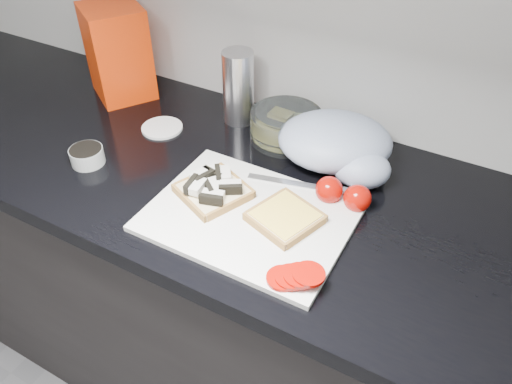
# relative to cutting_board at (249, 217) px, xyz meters

# --- Properties ---
(base_cabinet) EXTENTS (3.50, 0.60, 0.86)m
(base_cabinet) POSITION_rel_cutting_board_xyz_m (-0.14, 0.12, -0.48)
(base_cabinet) COLOR black
(base_cabinet) RESTS_ON ground
(countertop) EXTENTS (3.50, 0.64, 0.04)m
(countertop) POSITION_rel_cutting_board_xyz_m (-0.14, 0.12, -0.03)
(countertop) COLOR black
(countertop) RESTS_ON base_cabinet
(cutting_board) EXTENTS (0.40, 0.30, 0.01)m
(cutting_board) POSITION_rel_cutting_board_xyz_m (0.00, 0.00, 0.00)
(cutting_board) COLOR silver
(cutting_board) RESTS_ON countertop
(bread_left) EXTENTS (0.18, 0.18, 0.04)m
(bread_left) POSITION_rel_cutting_board_xyz_m (-0.10, 0.02, 0.02)
(bread_left) COLOR #CCB98F
(bread_left) RESTS_ON cutting_board
(bread_right) EXTENTS (0.16, 0.16, 0.02)m
(bread_right) POSITION_rel_cutting_board_xyz_m (0.07, 0.02, 0.01)
(bread_right) COLOR #CCB98F
(bread_right) RESTS_ON cutting_board
(tomato_slices) EXTENTS (0.11, 0.09, 0.02)m
(tomato_slices) POSITION_rel_cutting_board_xyz_m (0.16, -0.11, 0.02)
(tomato_slices) COLOR #9C0B03
(tomato_slices) RESTS_ON cutting_board
(knife) EXTENTS (0.23, 0.07, 0.01)m
(knife) POSITION_rel_cutting_board_xyz_m (0.08, 0.14, 0.01)
(knife) COLOR silver
(knife) RESTS_ON cutting_board
(seed_tub) EXTENTS (0.08, 0.08, 0.04)m
(seed_tub) POSITION_rel_cutting_board_xyz_m (-0.42, -0.01, 0.02)
(seed_tub) COLOR #959999
(seed_tub) RESTS_ON countertop
(tub_lid) EXTENTS (0.14, 0.14, 0.01)m
(tub_lid) POSITION_rel_cutting_board_xyz_m (-0.36, 0.18, -0.00)
(tub_lid) COLOR white
(tub_lid) RESTS_ON countertop
(glass_bowl) EXTENTS (0.17, 0.17, 0.07)m
(glass_bowl) POSITION_rel_cutting_board_xyz_m (-0.07, 0.30, 0.03)
(glass_bowl) COLOR silver
(glass_bowl) RESTS_ON countertop
(bread_bag) EXTENTS (0.21, 0.21, 0.25)m
(bread_bag) POSITION_rel_cutting_board_xyz_m (-0.56, 0.28, 0.12)
(bread_bag) COLOR red
(bread_bag) RESTS_ON countertop
(steel_canister) EXTENTS (0.08, 0.08, 0.19)m
(steel_canister) POSITION_rel_cutting_board_xyz_m (-0.21, 0.32, 0.09)
(steel_canister) COLOR silver
(steel_canister) RESTS_ON countertop
(grocery_bag) EXTENTS (0.32, 0.28, 0.11)m
(grocery_bag) POSITION_rel_cutting_board_xyz_m (0.09, 0.26, 0.05)
(grocery_bag) COLOR #9FAFC4
(grocery_bag) RESTS_ON countertop
(whole_tomatoes) EXTENTS (0.12, 0.06, 0.06)m
(whole_tomatoes) POSITION_rel_cutting_board_xyz_m (0.15, 0.13, 0.02)
(whole_tomatoes) COLOR #9C0B03
(whole_tomatoes) RESTS_ON countertop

